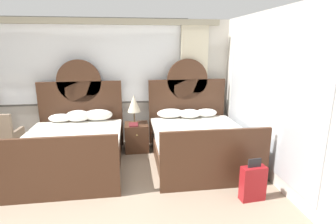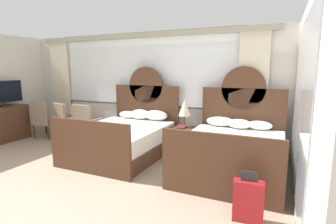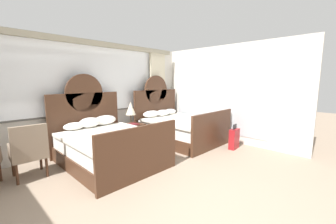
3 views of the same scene
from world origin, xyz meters
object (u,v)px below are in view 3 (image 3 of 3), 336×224
Objects in this scene: table_lamp_on_nightstand at (131,108)px; nightstand_between_beds at (134,134)px; book_on_nightstand at (134,124)px; bed_near_mirror at (179,128)px; suitcase_on_floor at (234,139)px; armchair_by_window_left at (29,149)px; bed_near_window at (108,145)px.

nightstand_between_beds is at bearing -57.09° from table_lamp_on_nightstand.
table_lamp_on_nightstand is 2.30× the size of book_on_nightstand.
suitcase_on_floor is (0.44, -1.47, -0.13)m from bed_near_mirror.
bed_near_mirror reaches higher than armchair_by_window_left.
bed_near_window reaches higher than armchair_by_window_left.
table_lamp_on_nightstand is (1.10, 0.69, 0.60)m from bed_near_window.
book_on_nightstand is 2.41m from armchair_by_window_left.
bed_near_mirror reaches higher than suitcase_on_floor.
nightstand_between_beds is at bearing 6.90° from armchair_by_window_left.
armchair_by_window_left is 4.44m from suitcase_on_floor.
suitcase_on_floor is (1.61, -2.17, -0.73)m from table_lamp_on_nightstand.
bed_near_window is at bearing 179.91° from bed_near_mirror.
bed_near_mirror is 3.74× the size of nightstand_between_beds.
armchair_by_window_left is at bearing 174.57° from bed_near_mirror.
bed_near_mirror is (2.27, -0.00, -0.00)m from bed_near_window.
book_on_nightstand is (-0.06, -0.10, 0.30)m from nightstand_between_beds.
bed_near_window reaches higher than table_lamp_on_nightstand.
suitcase_on_floor is at bearing -53.22° from nightstand_between_beds.
bed_near_mirror is at bearing 106.79° from suitcase_on_floor.
bed_near_window is 1.30m from nightstand_between_beds.
suitcase_on_floor is (2.71, -1.47, -0.13)m from bed_near_window.
table_lamp_on_nightstand is at bearing 81.39° from book_on_nightstand.
suitcase_on_floor is at bearing -53.32° from table_lamp_on_nightstand.
armchair_by_window_left reaches higher than nightstand_between_beds.
bed_near_window is 1.22m from book_on_nightstand.
bed_near_mirror is at bearing -5.43° from armchair_by_window_left.
book_on_nightstand is (1.07, 0.54, 0.20)m from bed_near_window.
nightstand_between_beds is at bearing 126.78° from suitcase_on_floor.
bed_near_mirror is at bearing -30.82° from table_lamp_on_nightstand.
nightstand_between_beds is at bearing 57.65° from book_on_nightstand.
bed_near_window and bed_near_mirror have the same top height.
nightstand_between_beds is 0.91× the size of suitcase_on_floor.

